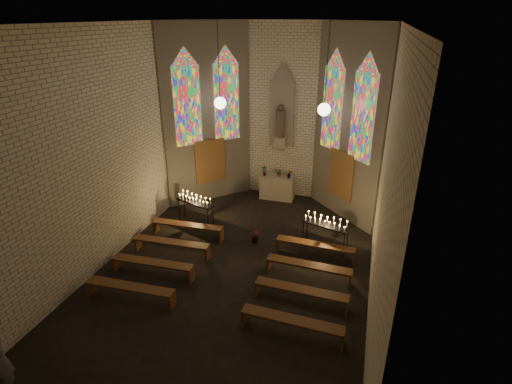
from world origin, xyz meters
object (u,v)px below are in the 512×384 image
altar (277,187)px  votive_stand_left (195,201)px  votive_stand_right (326,223)px  aisle_flower_pot (255,237)px

altar → votive_stand_left: (-2.35, -3.06, 0.46)m
votive_stand_left → votive_stand_right: size_ratio=0.98×
votive_stand_left → votive_stand_right: 4.83m
votive_stand_right → aisle_flower_pot: bearing=-156.3°
aisle_flower_pot → votive_stand_right: votive_stand_right is taller
altar → votive_stand_right: votive_stand_right is taller
altar → aisle_flower_pot: bearing=-87.8°
votive_stand_left → votive_stand_right: votive_stand_right is taller
votive_stand_left → aisle_flower_pot: bearing=3.8°
aisle_flower_pot → votive_stand_left: 2.67m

